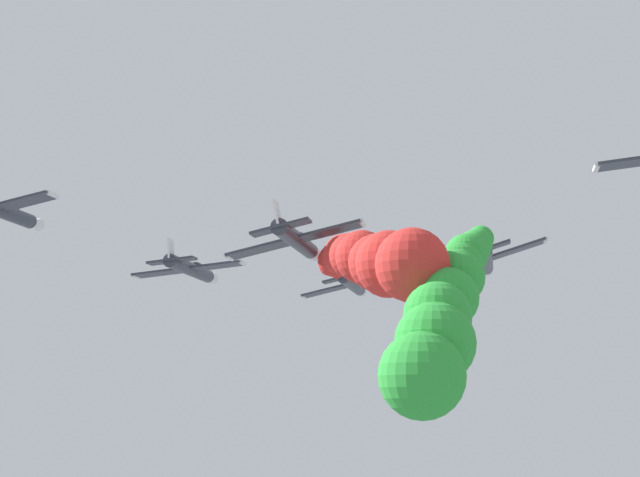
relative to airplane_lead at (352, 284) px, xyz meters
name	(u,v)px	position (x,y,z in m)	size (l,w,h in m)	color
airplane_lead	(352,284)	(0.00, 0.00, 0.00)	(9.42, 10.35, 3.04)	#333842
smoke_trail_lead	(368,261)	(5.88, -29.58, -2.71)	(11.28, 31.19, 6.50)	red
airplane_left_inner	(191,269)	(-11.67, -10.69, 0.17)	(9.55, 10.35, 2.47)	#333842
airplane_right_inner	(485,259)	(12.16, -11.17, 0.10)	(9.25, 10.35, 3.36)	#333842
smoke_trail_right_inner	(448,303)	(10.65, -36.55, -5.96)	(4.73, 26.37, 11.57)	green
airplane_left_outer	(296,240)	(0.00, -22.21, 0.06)	(9.42, 10.35, 3.02)	#333842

